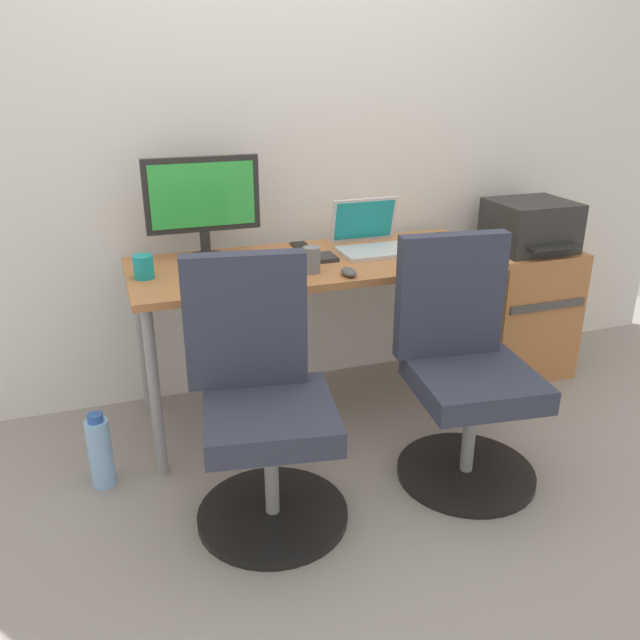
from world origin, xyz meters
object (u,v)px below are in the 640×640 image
office_chair_right (464,373)px  coffee_mug (143,267)px  desktop_monitor (203,201)px  open_laptop (370,238)px  office_chair_left (262,407)px  water_bottle_on_floor (100,452)px  printer (530,226)px  side_cabinet (520,310)px

office_chair_right → coffee_mug: size_ratio=10.22×
desktop_monitor → open_laptop: (0.72, -0.11, -0.20)m
office_chair_left → coffee_mug: office_chair_left is taller
open_laptop → water_bottle_on_floor: bearing=-164.6°
office_chair_right → office_chair_left: bearing=-180.0°
office_chair_right → printer: (0.76, 0.71, 0.35)m
office_chair_left → water_bottle_on_floor: size_ratio=3.03×
office_chair_left → printer: (1.55, 0.71, 0.35)m
coffee_mug → open_laptop: bearing=4.8°
printer → coffee_mug: 1.86m
desktop_monitor → coffee_mug: (-0.28, -0.19, -0.20)m
water_bottle_on_floor → open_laptop: open_laptop is taller
printer → water_bottle_on_floor: 2.23m
printer → open_laptop: bearing=-178.4°
open_laptop → desktop_monitor: bearing=171.7°
open_laptop → coffee_mug: bearing=-175.2°
office_chair_left → side_cabinet: (1.55, 0.71, -0.10)m
office_chair_right → open_laptop: bearing=98.9°
office_chair_left → desktop_monitor: size_ratio=1.96×
water_bottle_on_floor → desktop_monitor: desktop_monitor is taller
office_chair_left → water_bottle_on_floor: (-0.56, 0.34, -0.28)m
coffee_mug → printer: bearing=3.4°
side_cabinet → printer: printer is taller
office_chair_left → water_bottle_on_floor: 0.71m
coffee_mug → desktop_monitor: bearing=34.5°
office_chair_left → side_cabinet: office_chair_left is taller
desktop_monitor → office_chair_left: bearing=-87.4°
office_chair_left → coffee_mug: bearing=117.5°
open_laptop → printer: bearing=1.6°
office_chair_left → open_laptop: (0.68, 0.69, 0.37)m
printer → water_bottle_on_floor: size_ratio=1.29×
office_chair_left → coffee_mug: (-0.31, 0.60, 0.36)m
office_chair_left → water_bottle_on_floor: office_chair_left is taller
office_chair_right → water_bottle_on_floor: (-1.35, 0.34, -0.28)m
office_chair_right → coffee_mug: 1.31m
side_cabinet → desktop_monitor: 1.72m
water_bottle_on_floor → desktop_monitor: (0.52, 0.45, 0.84)m
office_chair_left → printer: size_ratio=2.35×
coffee_mug → side_cabinet: bearing=3.4°
side_cabinet → coffee_mug: bearing=-176.6°
office_chair_right → open_laptop: open_laptop is taller
water_bottle_on_floor → office_chair_left: bearing=-31.6°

